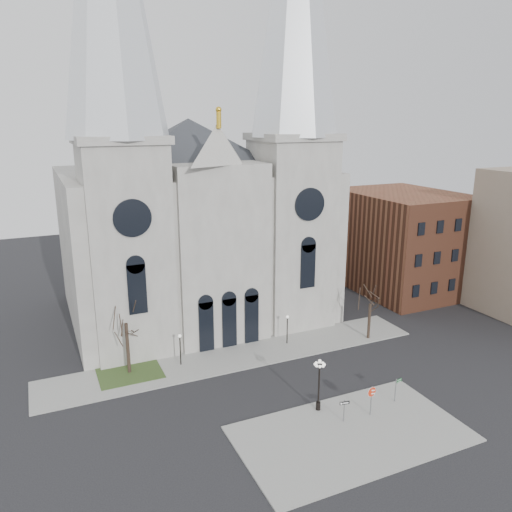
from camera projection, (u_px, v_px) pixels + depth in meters
name	position (u px, v px, depth m)	size (l,w,h in m)	color
ground	(287.00, 411.00, 42.28)	(160.00, 160.00, 0.00)	black
sidewalk_near	(351.00, 434.00, 39.06)	(18.00, 10.00, 0.14)	gray
sidewalk_far	(238.00, 356.00, 51.93)	(40.00, 6.00, 0.14)	gray
grass_patch	(130.00, 373.00, 48.44)	(6.00, 5.00, 0.18)	#2D401B
cathedral	(198.00, 168.00, 57.50)	(33.00, 26.66, 54.00)	gray
bg_building_brick	(402.00, 241.00, 71.68)	(14.00, 18.00, 14.00)	brown
tree_left	(126.00, 320.00, 46.99)	(3.20, 3.20, 7.50)	black
tree_right	(370.00, 302.00, 54.96)	(3.20, 3.20, 6.00)	black
ped_lamp_left	(180.00, 344.00, 49.40)	(0.32, 0.32, 3.26)	black
ped_lamp_right	(287.00, 325.00, 54.16)	(0.32, 0.32, 3.26)	black
stop_sign	(371.00, 395.00, 41.00)	(0.91, 0.28, 2.59)	slate
globe_lamp	(319.00, 378.00, 41.43)	(1.25, 1.25, 4.66)	black
one_way_sign	(344.00, 407.00, 40.21)	(0.84, 0.19, 1.93)	slate
street_name_sign	(396.00, 388.00, 43.16)	(0.68, 0.15, 2.14)	slate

